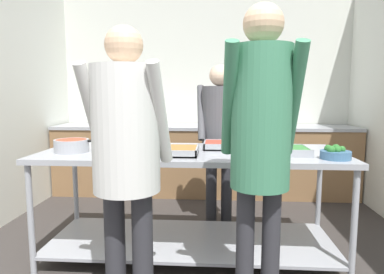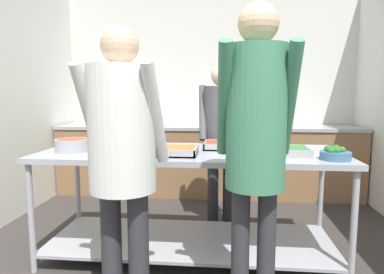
# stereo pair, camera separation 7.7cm
# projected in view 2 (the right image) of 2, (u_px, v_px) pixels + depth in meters

# --- Properties ---
(wall_rear) EXTENTS (4.03, 0.06, 2.65)m
(wall_rear) POSITION_uv_depth(u_px,v_px,m) (209.00, 93.00, 4.78)
(wall_rear) COLOR silver
(wall_rear) RESTS_ON ground_plane
(back_counter) EXTENTS (3.87, 0.65, 0.91)m
(back_counter) POSITION_uv_depth(u_px,v_px,m) (207.00, 160.00, 4.52)
(back_counter) COLOR olive
(back_counter) RESTS_ON ground_plane
(serving_counter) EXTENTS (2.36, 0.90, 0.86)m
(serving_counter) POSITION_uv_depth(u_px,v_px,m) (191.00, 185.00, 2.75)
(serving_counter) COLOR #9EA0A8
(serving_counter) RESTS_ON ground_plane
(sauce_pan) EXTENTS (0.40, 0.26, 0.10)m
(sauce_pan) POSITION_uv_depth(u_px,v_px,m) (72.00, 145.00, 2.70)
(sauce_pan) COLOR #9EA0A8
(sauce_pan) RESTS_ON serving_counter
(plate_stack) EXTENTS (0.26, 0.26, 0.07)m
(plate_stack) POSITION_uv_depth(u_px,v_px,m) (126.00, 143.00, 2.89)
(plate_stack) COLOR white
(plate_stack) RESTS_ON serving_counter
(serving_tray_greens) EXTENTS (0.46, 0.34, 0.05)m
(serving_tray_greens) POSITION_uv_depth(u_px,v_px,m) (166.00, 151.00, 2.58)
(serving_tray_greens) COLOR #9EA0A8
(serving_tray_greens) RESTS_ON serving_counter
(serving_tray_vegetables) EXTENTS (0.37, 0.31, 0.05)m
(serving_tray_vegetables) POSITION_uv_depth(u_px,v_px,m) (227.00, 145.00, 2.85)
(serving_tray_vegetables) COLOR #9EA0A8
(serving_tray_vegetables) RESTS_ON serving_counter
(serving_tray_roast) EXTENTS (0.38, 0.32, 0.05)m
(serving_tray_roast) POSITION_uv_depth(u_px,v_px,m) (282.00, 151.00, 2.57)
(serving_tray_roast) COLOR #9EA0A8
(serving_tray_roast) RESTS_ON serving_counter
(broccoli_bowl) EXTENTS (0.21, 0.21, 0.10)m
(broccoli_bowl) POSITION_uv_depth(u_px,v_px,m) (335.00, 154.00, 2.35)
(broccoli_bowl) COLOR #3D668C
(broccoli_bowl) RESTS_ON serving_counter
(guest_serving_left) EXTENTS (0.50, 0.38, 1.68)m
(guest_serving_left) POSITION_uv_depth(u_px,v_px,m) (122.00, 144.00, 1.93)
(guest_serving_left) COLOR #2D2D33
(guest_serving_left) RESTS_ON ground_plane
(guest_serving_right) EXTENTS (0.41, 0.35, 1.77)m
(guest_serving_right) POSITION_uv_depth(u_px,v_px,m) (256.00, 132.00, 1.80)
(guest_serving_right) COLOR #2D2D33
(guest_serving_right) RESTS_ON ground_plane
(cook_behind_counter) EXTENTS (0.47, 0.35, 1.60)m
(cook_behind_counter) POSITION_uv_depth(u_px,v_px,m) (221.00, 127.00, 3.38)
(cook_behind_counter) COLOR #2D2D33
(cook_behind_counter) RESTS_ON ground_plane
(water_bottle) EXTENTS (0.06, 0.06, 0.22)m
(water_bottle) POSITION_uv_depth(u_px,v_px,m) (257.00, 119.00, 4.32)
(water_bottle) COLOR silver
(water_bottle) RESTS_ON back_counter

